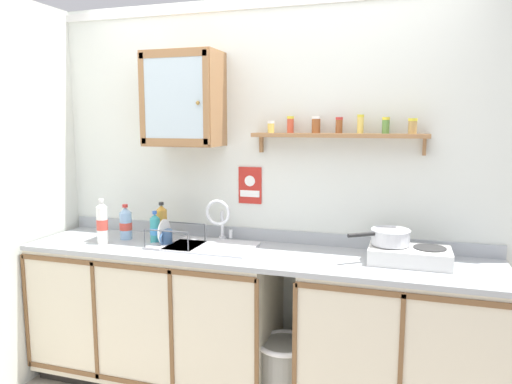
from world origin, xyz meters
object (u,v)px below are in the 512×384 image
dish_rack (174,242)px  warning_sign (250,186)px  bottle_water_blue_1 (126,224)px  bottle_juice_amber_2 (162,223)px  bottle_detergent_teal_0 (155,229)px  trash_bin (284,374)px  saucepan (390,236)px  hot_plate_stove (409,255)px  wall_cabinet (184,99)px  sink (213,252)px  mug (165,237)px  bottle_opaque_white_3 (102,223)px

dish_rack → warning_sign: warning_sign is taller
bottle_water_blue_1 → dish_rack: size_ratio=0.74×
bottle_juice_amber_2 → warning_sign: warning_sign is taller
bottle_detergent_teal_0 → trash_bin: (0.88, -0.10, -0.79)m
saucepan → bottle_water_blue_1: bearing=-179.9°
trash_bin → hot_plate_stove: bearing=11.3°
bottle_water_blue_1 → wall_cabinet: size_ratio=0.40×
hot_plate_stove → trash_bin: bearing=-168.7°
sink → dish_rack: 0.25m
bottle_water_blue_1 → hot_plate_stove: bearing=-0.4°
hot_plate_stove → saucepan: saucepan is taller
saucepan → warning_sign: 0.95m
mug → trash_bin: bearing=-5.6°
hot_plate_stove → wall_cabinet: (-1.40, 0.11, 0.87)m
bottle_opaque_white_3 → dish_rack: bearing=10.2°
hot_plate_stove → bottle_water_blue_1: 1.79m
dish_rack → saucepan: bearing=3.2°
bottle_detergent_teal_0 → wall_cabinet: size_ratio=0.36×
mug → warning_sign: size_ratio=0.52×
bottle_water_blue_1 → mug: (0.33, -0.07, -0.05)m
dish_rack → warning_sign: 0.61m
trash_bin → bottle_detergent_teal_0: bearing=173.3°
bottle_opaque_white_3 → dish_rack: (0.46, 0.08, -0.11)m
sink → wall_cabinet: bearing=154.5°
sink → mug: bearing=-169.9°
wall_cabinet → trash_bin: wall_cabinet is taller
mug → bottle_juice_amber_2: bearing=126.4°
mug → bottle_opaque_white_3: bearing=-168.4°
bottle_detergent_teal_0 → mug: bottle_detergent_teal_0 is taller
saucepan → dish_rack: saucepan is taller
wall_cabinet → trash_bin: size_ratio=1.34×
mug → bottle_water_blue_1: bearing=168.2°
bottle_detergent_teal_0 → bottle_opaque_white_3: bottle_opaque_white_3 is taller
saucepan → bottle_opaque_white_3: bearing=-175.0°
sink → bottle_opaque_white_3: 0.73m
bottle_detergent_teal_0 → wall_cabinet: bearing=42.5°
saucepan → bottle_juice_amber_2: (-1.45, 0.06, -0.03)m
bottle_detergent_teal_0 → bottle_water_blue_1: (-0.24, 0.04, 0.01)m
bottle_detergent_teal_0 → bottle_juice_amber_2: bottle_juice_amber_2 is taller
bottle_opaque_white_3 → trash_bin: 1.46m
bottle_detergent_teal_0 → bottle_water_blue_1: size_ratio=0.90×
bottle_opaque_white_3 → mug: 0.42m
bottle_opaque_white_3 → wall_cabinet: bearing=27.9°
mug → wall_cabinet: bearing=68.5°
bottle_detergent_teal_0 → saucepan: bearing=1.8°
saucepan → bottle_opaque_white_3: 1.77m
wall_cabinet → trash_bin: bearing=-18.4°
bottle_juice_amber_2 → bottle_water_blue_1: bearing=-166.0°
hot_plate_stove → mug: mug is taller
sink → bottle_detergent_teal_0: 0.41m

